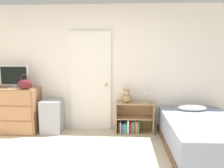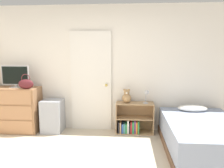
{
  "view_description": "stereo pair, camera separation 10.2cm",
  "coord_description": "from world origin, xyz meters",
  "px_view_note": "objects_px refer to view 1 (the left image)",
  "views": [
    {
      "loc": [
        0.43,
        -2.32,
        1.65
      ],
      "look_at": [
        0.21,
        1.86,
        1.0
      ],
      "focal_mm": 35.0,
      "sensor_mm": 36.0,
      "label": 1
    },
    {
      "loc": [
        0.53,
        -2.31,
        1.65
      ],
      "look_at": [
        0.21,
        1.86,
        1.0
      ],
      "focal_mm": 35.0,
      "sensor_mm": 36.0,
      "label": 2
    }
  ],
  "objects_px": {
    "dresser": "(16,110)",
    "handbag": "(25,84)",
    "teddy_bear": "(127,97)",
    "desk_lamp": "(146,94)",
    "bed": "(203,135)",
    "storage_bin": "(52,116)",
    "tv": "(14,76)",
    "bookshelf": "(132,121)"
  },
  "relations": [
    {
      "from": "tv",
      "to": "teddy_bear",
      "type": "bearing_deg",
      "value": 1.67
    },
    {
      "from": "bookshelf",
      "to": "bed",
      "type": "relative_size",
      "value": 0.41
    },
    {
      "from": "dresser",
      "to": "teddy_bear",
      "type": "distance_m",
      "value": 2.25
    },
    {
      "from": "tv",
      "to": "storage_bin",
      "type": "height_order",
      "value": "tv"
    },
    {
      "from": "storage_bin",
      "to": "bookshelf",
      "type": "height_order",
      "value": "storage_bin"
    },
    {
      "from": "dresser",
      "to": "desk_lamp",
      "type": "xyz_separation_m",
      "value": [
        2.62,
        0.04,
        0.36
      ]
    },
    {
      "from": "dresser",
      "to": "tv",
      "type": "distance_m",
      "value": 0.69
    },
    {
      "from": "teddy_bear",
      "to": "bed",
      "type": "distance_m",
      "value": 1.54
    },
    {
      "from": "dresser",
      "to": "bed",
      "type": "relative_size",
      "value": 0.5
    },
    {
      "from": "handbag",
      "to": "desk_lamp",
      "type": "relative_size",
      "value": 1.11
    },
    {
      "from": "tv",
      "to": "bed",
      "type": "relative_size",
      "value": 0.31
    },
    {
      "from": "handbag",
      "to": "bookshelf",
      "type": "xyz_separation_m",
      "value": [
        2.07,
        0.21,
        -0.77
      ]
    },
    {
      "from": "dresser",
      "to": "bookshelf",
      "type": "bearing_deg",
      "value": 2.0
    },
    {
      "from": "tv",
      "to": "storage_bin",
      "type": "xyz_separation_m",
      "value": [
        0.74,
        0.01,
        -0.81
      ]
    },
    {
      "from": "teddy_bear",
      "to": "handbag",
      "type": "bearing_deg",
      "value": -173.79
    },
    {
      "from": "dresser",
      "to": "teddy_bear",
      "type": "xyz_separation_m",
      "value": [
        2.23,
        0.08,
        0.28
      ]
    },
    {
      "from": "storage_bin",
      "to": "desk_lamp",
      "type": "bearing_deg",
      "value": 0.41
    },
    {
      "from": "dresser",
      "to": "tv",
      "type": "relative_size",
      "value": 1.61
    },
    {
      "from": "tv",
      "to": "teddy_bear",
      "type": "height_order",
      "value": "tv"
    },
    {
      "from": "bed",
      "to": "teddy_bear",
      "type": "bearing_deg",
      "value": 149.51
    },
    {
      "from": "bookshelf",
      "to": "teddy_bear",
      "type": "xyz_separation_m",
      "value": [
        -0.12,
        0.0,
        0.5
      ]
    },
    {
      "from": "dresser",
      "to": "bookshelf",
      "type": "relative_size",
      "value": 1.21
    },
    {
      "from": "bookshelf",
      "to": "desk_lamp",
      "type": "relative_size",
      "value": 2.76
    },
    {
      "from": "handbag",
      "to": "desk_lamp",
      "type": "xyz_separation_m",
      "value": [
        2.34,
        0.17,
        -0.2
      ]
    },
    {
      "from": "bed",
      "to": "dresser",
      "type": "bearing_deg",
      "value": 169.3
    },
    {
      "from": "desk_lamp",
      "to": "bed",
      "type": "bearing_deg",
      "value": -38.8
    },
    {
      "from": "desk_lamp",
      "to": "bookshelf",
      "type": "bearing_deg",
      "value": 171.71
    },
    {
      "from": "teddy_bear",
      "to": "desk_lamp",
      "type": "bearing_deg",
      "value": -5.99
    },
    {
      "from": "handbag",
      "to": "desk_lamp",
      "type": "height_order",
      "value": "handbag"
    },
    {
      "from": "storage_bin",
      "to": "desk_lamp",
      "type": "height_order",
      "value": "desk_lamp"
    },
    {
      "from": "handbag",
      "to": "storage_bin",
      "type": "relative_size",
      "value": 0.46
    },
    {
      "from": "tv",
      "to": "handbag",
      "type": "distance_m",
      "value": 0.35
    },
    {
      "from": "handbag",
      "to": "storage_bin",
      "type": "height_order",
      "value": "handbag"
    },
    {
      "from": "desk_lamp",
      "to": "bed",
      "type": "relative_size",
      "value": 0.15
    },
    {
      "from": "handbag",
      "to": "teddy_bear",
      "type": "distance_m",
      "value": 1.98
    },
    {
      "from": "dresser",
      "to": "handbag",
      "type": "relative_size",
      "value": 3.02
    },
    {
      "from": "teddy_bear",
      "to": "desk_lamp",
      "type": "height_order",
      "value": "teddy_bear"
    },
    {
      "from": "dresser",
      "to": "storage_bin",
      "type": "distance_m",
      "value": 0.74
    },
    {
      "from": "bookshelf",
      "to": "bed",
      "type": "bearing_deg",
      "value": -32.93
    },
    {
      "from": "bookshelf",
      "to": "desk_lamp",
      "type": "xyz_separation_m",
      "value": [
        0.27,
        -0.04,
        0.57
      ]
    },
    {
      "from": "bed",
      "to": "bookshelf",
      "type": "bearing_deg",
      "value": 147.07
    },
    {
      "from": "storage_bin",
      "to": "desk_lamp",
      "type": "xyz_separation_m",
      "value": [
        1.89,
        0.01,
        0.48
      ]
    }
  ]
}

